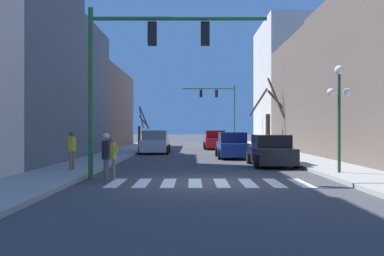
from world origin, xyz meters
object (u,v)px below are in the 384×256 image
at_px(street_lamp_right_corner, 338,97).
at_px(car_parked_right_far, 214,140).
at_px(car_parked_right_near, 270,151).
at_px(car_parked_left_far, 154,143).
at_px(traffic_signal_far, 219,102).
at_px(pedestrian_waiting_at_curb, 71,147).
at_px(street_tree_right_far, 140,129).
at_px(traffic_signal_near, 140,55).
at_px(pedestrian_near_right_corner, 109,154).
at_px(car_driving_toward_lane, 231,146).
at_px(pedestrian_crossing_street, 105,153).
at_px(street_tree_right_near, 269,118).

height_order(street_lamp_right_corner, car_parked_right_far, street_lamp_right_corner).
xyz_separation_m(car_parked_right_near, car_parked_left_far, (-6.63, 11.02, 0.07)).
xyz_separation_m(traffic_signal_far, pedestrian_waiting_at_curb, (-8.18, -31.54, -3.70)).
relative_size(traffic_signal_far, street_tree_right_far, 1.64).
relative_size(traffic_signal_near, car_parked_right_far, 1.36).
relative_size(car_parked_left_far, street_tree_right_far, 1.02).
distance_m(car_parked_right_near, pedestrian_near_right_corner, 9.07).
xyz_separation_m(car_driving_toward_lane, pedestrian_near_right_corner, (-5.48, -11.98, 0.18)).
bearing_deg(street_lamp_right_corner, pedestrian_crossing_street, -166.52).
xyz_separation_m(traffic_signal_near, car_parked_right_near, (5.73, 5.91, -3.79)).
relative_size(traffic_signal_near, street_tree_right_near, 1.07).
bearing_deg(traffic_signal_near, street_lamp_right_corner, 8.90).
height_order(traffic_signal_near, pedestrian_near_right_corner, traffic_signal_near).
distance_m(traffic_signal_near, car_parked_right_near, 9.06).
xyz_separation_m(car_driving_toward_lane, car_parked_right_far, (-0.47, 12.07, 0.02)).
bearing_deg(street_tree_right_far, street_lamp_right_corner, -69.60).
height_order(car_parked_right_near, street_tree_right_near, street_tree_right_near).
distance_m(traffic_signal_far, street_tree_right_far, 9.52).
bearing_deg(car_parked_left_far, pedestrian_near_right_corner, 179.26).
bearing_deg(traffic_signal_near, car_parked_right_far, 80.80).
xyz_separation_m(traffic_signal_near, car_driving_toward_lane, (4.36, 11.95, -3.76)).
height_order(traffic_signal_far, street_tree_right_far, traffic_signal_far).
bearing_deg(pedestrian_waiting_at_curb, pedestrian_near_right_corner, -132.66).
height_order(car_parked_right_far, pedestrian_waiting_at_curb, pedestrian_waiting_at_curb).
distance_m(traffic_signal_far, street_tree_right_near, 12.61).
relative_size(car_driving_toward_lane, pedestrian_near_right_corner, 3.04).
xyz_separation_m(car_parked_right_far, car_parked_left_far, (-4.79, -7.09, 0.01)).
relative_size(car_driving_toward_lane, street_tree_right_far, 1.18).
height_order(car_parked_left_far, pedestrian_waiting_at_curb, pedestrian_waiting_at_curb).
height_order(traffic_signal_near, car_parked_right_far, traffic_signal_near).
bearing_deg(car_parked_right_near, car_driving_toward_lane, 12.75).
bearing_deg(traffic_signal_near, car_parked_left_far, 93.05).
bearing_deg(pedestrian_near_right_corner, street_tree_right_far, 108.81).
bearing_deg(pedestrian_near_right_corner, pedestrian_waiting_at_curb, 144.34).
bearing_deg(pedestrian_near_right_corner, car_parked_right_near, 55.24).
distance_m(car_parked_right_near, pedestrian_crossing_street, 9.65).
distance_m(traffic_signal_near, traffic_signal_far, 34.32).
bearing_deg(car_parked_right_near, street_lamp_right_corner, -158.90).
relative_size(car_parked_right_far, pedestrian_waiting_at_curb, 2.97).
height_order(car_parked_right_near, pedestrian_crossing_street, pedestrian_crossing_street).
xyz_separation_m(street_lamp_right_corner, car_parked_left_far, (-8.45, 15.75, -2.31)).
bearing_deg(car_parked_right_far, pedestrian_crossing_street, 168.66).
bearing_deg(traffic_signal_far, pedestrian_near_right_corner, -100.25).
xyz_separation_m(street_lamp_right_corner, street_tree_right_near, (0.92, 20.82, -0.38)).
bearing_deg(traffic_signal_far, pedestrian_crossing_street, -99.97).
relative_size(car_parked_right_far, car_parked_right_near, 1.05).
bearing_deg(street_lamp_right_corner, pedestrian_waiting_at_curb, 173.48).
bearing_deg(car_driving_toward_lane, street_lamp_right_corner, -163.50).
bearing_deg(pedestrian_crossing_street, car_parked_right_far, -10.99).
bearing_deg(traffic_signal_near, pedestrian_near_right_corner, -178.63).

